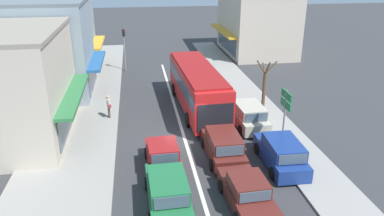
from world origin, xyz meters
name	(u,v)px	position (x,y,z in m)	size (l,w,h in m)	color
ground_plane	(185,140)	(0.00, 0.00, 0.00)	(140.00, 140.00, 0.00)	#353538
lane_centre_line	(177,115)	(0.00, 4.00, 0.00)	(0.20, 28.00, 0.01)	silver
sidewalk_left	(84,109)	(-6.80, 6.00, 0.07)	(5.20, 44.00, 0.14)	gray
kerb_right	(252,100)	(6.20, 6.00, 0.06)	(2.80, 44.00, 0.12)	gray
shopfront_corner_near	(12,86)	(-10.18, 1.88, 3.40)	(7.17, 8.94, 6.81)	beige
shopfront_mid_block	(41,49)	(-10.18, 10.03, 3.81)	(8.63, 7.03, 7.63)	#84939E
shopfront_far_end	(57,34)	(-10.18, 17.32, 3.70)	(7.66, 7.08, 7.40)	#84939E
building_right_far	(257,19)	(11.48, 21.89, 3.98)	(8.10, 10.50, 7.97)	beige
city_bus	(197,85)	(1.60, 4.98, 1.88)	(3.05, 10.95, 3.23)	red
wagon_queue_gap_filler	(223,146)	(1.81, -2.55, 0.75)	(1.95, 4.51, 1.58)	#561E19
wagon_behind_bus_mid	(168,191)	(-1.66, -6.49, 0.75)	(2.01, 4.53, 1.58)	#1E6638
sedan_adjacent_lane_trail	(247,193)	(1.88, -7.08, 0.66)	(2.02, 4.26, 1.47)	#561E19
hatchback_adjacent_lane_lead	(163,156)	(-1.61, -3.16, 0.71)	(1.90, 3.74, 1.54)	maroon
parked_wagon_kerb_front	(281,153)	(4.73, -3.88, 0.75)	(2.03, 4.55, 1.58)	navy
parked_wagon_kerb_second	(248,115)	(4.48, 1.50, 0.75)	(2.05, 4.55, 1.58)	#B7B29E
traffic_light_downstreet	(124,43)	(-3.79, 16.15, 2.85)	(0.33, 0.24, 4.20)	gray
directional_road_sign	(286,105)	(5.61, -1.84, 2.70)	(0.10, 1.40, 3.60)	gray
street_tree_right	(264,90)	(6.06, 3.06, 1.95)	(1.49, 1.49, 4.15)	brown
pedestrian_with_handbag_near	(109,105)	(-4.80, 3.99, 1.07)	(0.34, 0.65, 1.63)	#4C4742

